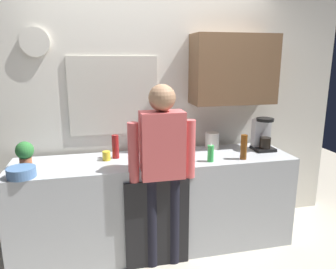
{
  "coord_description": "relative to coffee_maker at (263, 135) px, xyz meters",
  "views": [
    {
      "loc": [
        -0.53,
        -2.5,
        1.8
      ],
      "look_at": [
        0.11,
        0.25,
        1.12
      ],
      "focal_mm": 34.31,
      "sensor_mm": 36.0,
      "label": 1
    }
  ],
  "objects": [
    {
      "name": "dish_soap",
      "position": [
        -0.65,
        -0.25,
        -0.07
      ],
      "size": [
        0.06,
        0.06,
        0.18
      ],
      "color": "green",
      "rests_on": "kitchen_counter"
    },
    {
      "name": "bottle_red_vinegar",
      "position": [
        -1.47,
        0.05,
        -0.04
      ],
      "size": [
        0.06,
        0.06,
        0.22
      ],
      "primitive_type": "cylinder",
      "color": "maroon",
      "rests_on": "kitchen_counter"
    },
    {
      "name": "ground_plane",
      "position": [
        -1.12,
        -0.36,
        -1.04
      ],
      "size": [
        8.0,
        8.0,
        0.0
      ],
      "primitive_type": "plane",
      "color": "beige"
    },
    {
      "name": "person_at_sink",
      "position": [
        -1.12,
        -0.36,
        -0.09
      ],
      "size": [
        0.57,
        0.22,
        1.6
      ],
      "rotation": [
        0.0,
        0.0,
        -0.12
      ],
      "color": "black",
      "rests_on": "ground_plane"
    },
    {
      "name": "bottle_dark_sauce",
      "position": [
        -1.0,
        0.06,
        -0.06
      ],
      "size": [
        0.06,
        0.06,
        0.18
      ],
      "primitive_type": "cylinder",
      "color": "black",
      "rests_on": "kitchen_counter"
    },
    {
      "name": "coffee_maker",
      "position": [
        0.0,
        0.0,
        0.0
      ],
      "size": [
        0.2,
        0.2,
        0.33
      ],
      "color": "black",
      "rests_on": "kitchen_counter"
    },
    {
      "name": "storage_canister",
      "position": [
        -0.48,
        0.15,
        -0.06
      ],
      "size": [
        0.14,
        0.14,
        0.17
      ],
      "primitive_type": "cylinder",
      "color": "silver",
      "rests_on": "kitchen_counter"
    },
    {
      "name": "potted_plant",
      "position": [
        -2.24,
        -0.06,
        -0.01
      ],
      "size": [
        0.15,
        0.15,
        0.23
      ],
      "color": "#9E5638",
      "rests_on": "kitchen_counter"
    },
    {
      "name": "mixing_bowl",
      "position": [
        -2.23,
        -0.29,
        -0.11
      ],
      "size": [
        0.22,
        0.22,
        0.08
      ],
      "primitive_type": "cylinder",
      "color": "#4C72A5",
      "rests_on": "kitchen_counter"
    },
    {
      "name": "cup_yellow_cup",
      "position": [
        -1.56,
        -0.0,
        -0.1
      ],
      "size": [
        0.07,
        0.07,
        0.08
      ],
      "primitive_type": "cylinder",
      "color": "yellow",
      "rests_on": "kitchen_counter"
    },
    {
      "name": "back_wall_assembly",
      "position": [
        -1.01,
        0.34,
        0.32
      ],
      "size": [
        4.2,
        0.42,
        2.6
      ],
      "color": "silver",
      "rests_on": "ground_plane"
    },
    {
      "name": "dishwasher_panel",
      "position": [
        -1.17,
        -0.39,
        -0.64
      ],
      "size": [
        0.56,
        0.02,
        0.8
      ],
      "primitive_type": "cube",
      "color": "black",
      "rests_on": "ground_plane"
    },
    {
      "name": "kitchen_counter",
      "position": [
        -1.12,
        -0.06,
        -0.59
      ],
      "size": [
        2.6,
        0.64,
        0.89
      ],
      "primitive_type": "cube",
      "color": "#B2B7BC",
      "rests_on": "ground_plane"
    },
    {
      "name": "bottle_amber_beer",
      "position": [
        -0.33,
        -0.25,
        -0.03
      ],
      "size": [
        0.06,
        0.06,
        0.23
      ],
      "primitive_type": "cylinder",
      "color": "brown",
      "rests_on": "kitchen_counter"
    }
  ]
}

